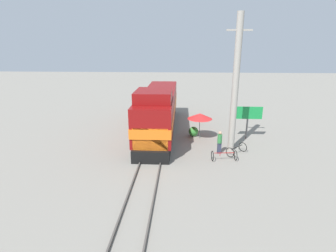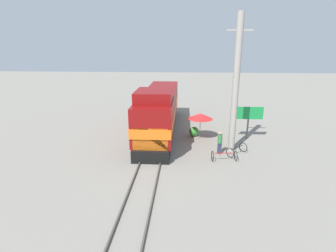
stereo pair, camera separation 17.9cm
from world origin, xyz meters
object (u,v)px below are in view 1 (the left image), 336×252
Objects in this scene: bicycle at (237,150)px; utility_pole at (235,85)px; billboard_sign at (248,115)px; bicycle_spare at (224,156)px; vendor_umbrella at (200,116)px; locomotive at (159,111)px; person_bystander at (220,141)px.

utility_pole is at bearing -21.50° from bicycle.
bicycle_spare is (-2.67, -4.84, -1.81)m from billboard_sign.
vendor_umbrella is at bearing 130.64° from utility_pole.
locomotive reaches higher than bicycle_spare.
person_bystander is 1.45m from bicycle_spare.
vendor_umbrella is 5.15m from bicycle_spare.
bicycle_spare is (1.49, -4.64, -1.66)m from vendor_umbrella.
vendor_umbrella reaches higher than bicycle.
bicycle_spare is at bearing -118.88° from billboard_sign.
bicycle_spare is at bearing -49.81° from locomotive.
billboard_sign reaches higher than vendor_umbrella.
billboard_sign is at bearing 57.34° from utility_pole.
person_bystander is 1.02× the size of bicycle.
bicycle_spare reaches higher than bicycle.
bicycle_spare is at bearing -82.60° from person_bystander.
bicycle_spare is at bearing -72.19° from vendor_umbrella.
utility_pole is 3.52× the size of billboard_sign.
bicycle is at bearing 131.21° from bicycle_spare.
billboard_sign is at bearing 51.09° from person_bystander.
person_bystander is 1.43m from bicycle.
utility_pole is (6.04, -4.23, 3.09)m from locomotive.
billboard_sign is at bearing 145.49° from bicycle_spare.
person_bystander is at bearing -147.44° from utility_pole.
vendor_umbrella is 4.17m from billboard_sign.
bicycle_spare is at bearing -112.75° from utility_pole.
bicycle is at bearing -5.32° from person_bystander.
locomotive is 4.04m from vendor_umbrella.
billboard_sign reaches higher than bicycle_spare.
vendor_umbrella reaches higher than bicycle_spare.
vendor_umbrella is (-2.31, 2.69, -3.08)m from utility_pole.
locomotive is 8.00m from billboard_sign.
person_bystander is at bearing -43.91° from locomotive.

